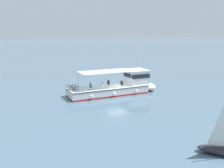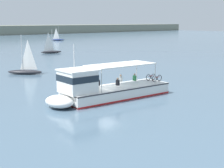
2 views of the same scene
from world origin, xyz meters
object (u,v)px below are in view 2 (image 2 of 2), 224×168
Objects in this scene: sailboat_far_right at (51,51)px; sailboat_near_port at (58,39)px; sailboat_off_stern at (25,70)px; ferry_main at (103,89)px.

sailboat_far_right is 1.00× the size of sailboat_near_port.
sailboat_near_port is at bearing 53.55° from sailboat_off_stern.
sailboat_near_port is 81.23m from sailboat_off_stern.
sailboat_off_stern is at bearing -128.84° from sailboat_far_right.
ferry_main is at bearing -96.57° from sailboat_off_stern.
sailboat_far_right reaches higher than ferry_main.
sailboat_off_stern is at bearing 83.43° from ferry_main.
sailboat_far_right is 1.00× the size of sailboat_off_stern.
ferry_main is 47.76m from sailboat_far_right.
sailboat_far_right is at bearing -125.02° from sailboat_near_port.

